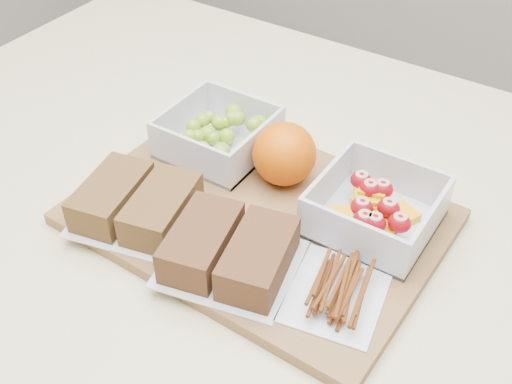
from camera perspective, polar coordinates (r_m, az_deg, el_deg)
cutting_board at (r=0.78m, az=0.21°, el=-2.23°), size 0.43×0.31×0.02m
grape_container at (r=0.86m, az=-3.20°, el=5.10°), size 0.13×0.13×0.06m
fruit_container at (r=0.75m, az=10.50°, el=-1.59°), size 0.13×0.13×0.06m
orange at (r=0.79m, az=2.53°, el=3.40°), size 0.08×0.08×0.08m
sandwich_bag_left at (r=0.76m, az=-10.56°, el=-0.99°), size 0.17×0.15×0.04m
sandwich_bag_center at (r=0.70m, az=-2.34°, el=-5.23°), size 0.17×0.15×0.04m
pretzel_bag at (r=0.68m, az=7.25°, el=-8.34°), size 0.12×0.13×0.03m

